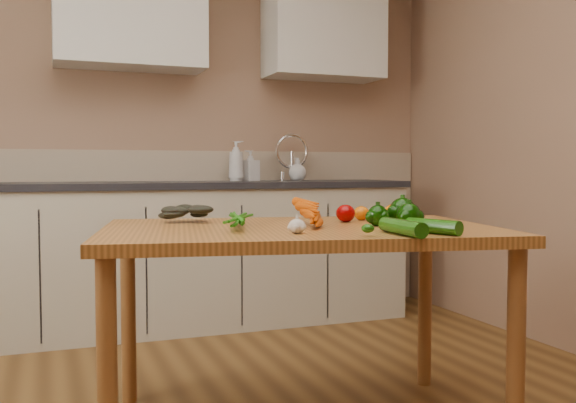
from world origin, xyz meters
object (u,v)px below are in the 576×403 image
at_px(table, 299,249).
at_px(garlic_bulb, 297,226).
at_px(soap_bottle_c, 297,169).
at_px(pepper_c, 409,216).
at_px(soap_bottle_b, 250,166).
at_px(tomato_a, 346,213).
at_px(pepper_b, 402,211).
at_px(leafy_greens, 185,210).
at_px(zucchini_b, 402,227).
at_px(tomato_c, 393,213).
at_px(tomato_b, 361,213).
at_px(pepper_a, 378,216).
at_px(soap_bottle_a, 236,161).
at_px(zucchini_a, 433,226).
at_px(carrot_bunch, 287,217).

bearing_deg(table, garlic_bulb, -102.35).
bearing_deg(soap_bottle_c, pepper_c, 39.63).
xyz_separation_m(soap_bottle_b, tomato_a, (-0.15, -1.75, -0.20)).
relative_size(soap_bottle_c, garlic_bulb, 2.66).
bearing_deg(table, pepper_b, 1.53).
height_order(leafy_greens, zucchini_b, leafy_greens).
bearing_deg(garlic_bulb, tomato_c, 28.74).
xyz_separation_m(garlic_bulb, tomato_a, (0.35, 0.35, 0.01)).
xyz_separation_m(tomato_c, zucchini_b, (-0.23, -0.46, -0.01)).
bearing_deg(leafy_greens, tomato_c, -18.55).
distance_m(pepper_b, pepper_c, 0.13).
height_order(pepper_b, zucchini_b, pepper_b).
xyz_separation_m(soap_bottle_b, tomato_b, (-0.05, -1.69, -0.20)).
bearing_deg(pepper_a, tomato_c, 44.13).
bearing_deg(leafy_greens, garlic_bulb, -65.35).
relative_size(pepper_c, zucchini_b, 0.36).
distance_m(table, tomato_a, 0.29).
bearing_deg(tomato_b, soap_bottle_a, 92.23).
bearing_deg(tomato_c, zucchini_a, -104.28).
relative_size(soap_bottle_a, pepper_c, 2.91).
relative_size(soap_bottle_c, tomato_a, 1.98).
distance_m(pepper_c, zucchini_a, 0.22).
distance_m(soap_bottle_c, carrot_bunch, 1.99).
bearing_deg(tomato_b, soap_bottle_c, 77.26).
xyz_separation_m(pepper_c, tomato_a, (-0.11, 0.30, -0.01)).
height_order(tomato_a, zucchini_b, tomato_a).
height_order(pepper_b, pepper_c, pepper_b).
bearing_deg(soap_bottle_b, soap_bottle_c, 69.35).
height_order(carrot_bunch, zucchini_a, carrot_bunch).
height_order(leafy_greens, tomato_b, leafy_greens).
distance_m(garlic_bulb, tomato_b, 0.61).
xyz_separation_m(pepper_c, tomato_c, (0.08, 0.25, -0.01)).
relative_size(pepper_c, zucchini_a, 0.44).
xyz_separation_m(garlic_bulb, tomato_b, (0.45, 0.41, 0.00)).
height_order(soap_bottle_a, leafy_greens, soap_bottle_a).
relative_size(soap_bottle_b, carrot_bunch, 0.76).
bearing_deg(tomato_b, zucchini_a, -93.25).
relative_size(table, pepper_c, 17.70).
bearing_deg(leafy_greens, tomato_a, -19.53).
xyz_separation_m(pepper_a, pepper_c, (0.07, -0.10, 0.01)).
relative_size(soap_bottle_b, pepper_c, 2.26).
distance_m(soap_bottle_a, soap_bottle_b, 0.13).
xyz_separation_m(table, tomato_a, (0.24, 0.11, 0.12)).
bearing_deg(pepper_b, soap_bottle_a, 93.54).
height_order(table, soap_bottle_c, soap_bottle_c).
xyz_separation_m(table, garlic_bulb, (-0.10, -0.24, 0.11)).
bearing_deg(carrot_bunch, leafy_greens, 147.67).
bearing_deg(pepper_b, tomato_b, 102.42).
bearing_deg(carrot_bunch, table, -14.44).
bearing_deg(garlic_bulb, zucchini_b, -29.29).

